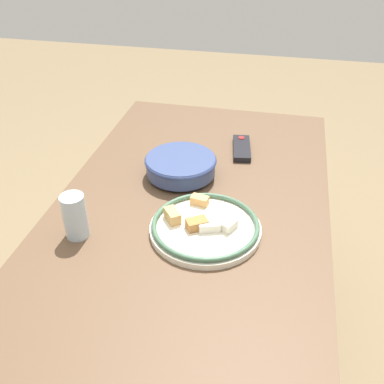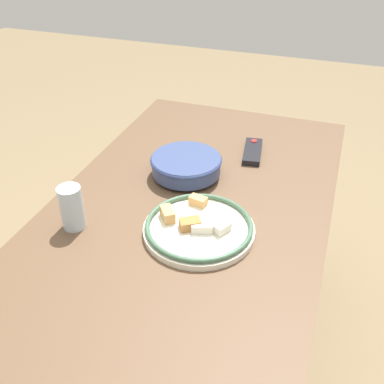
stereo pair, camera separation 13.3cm
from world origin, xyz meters
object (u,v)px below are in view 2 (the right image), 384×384
noodle_bowl (186,165)px  tv_remote (253,152)px  food_plate (199,227)px  drinking_glass (72,208)px

noodle_bowl → tv_remote: noodle_bowl is taller
tv_remote → noodle_bowl: bearing=-138.1°
noodle_bowl → food_plate: size_ratio=0.76×
food_plate → drinking_glass: 0.35m
drinking_glass → food_plate: bearing=104.8°
food_plate → tv_remote: food_plate is taller
food_plate → drinking_glass: (0.09, -0.34, 0.05)m
drinking_glass → tv_remote: bearing=146.2°
food_plate → tv_remote: bearing=174.9°
noodle_bowl → drinking_glass: (0.35, -0.20, 0.02)m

